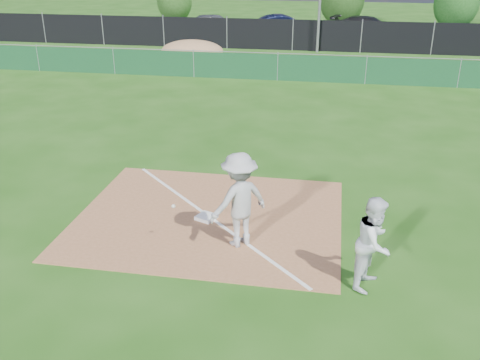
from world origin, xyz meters
name	(u,v)px	position (x,y,z in m)	size (l,w,h in m)	color
ground	(263,110)	(0.00, 10.00, 0.00)	(90.00, 90.00, 0.00)	#1D4C10
infield_dirt	(209,217)	(0.00, 1.00, 0.01)	(6.00, 5.00, 0.02)	#955F3B
foul_line	(209,217)	(0.00, 1.00, 0.03)	(0.08, 7.00, 0.01)	white
green_fence	(278,68)	(0.00, 15.00, 0.60)	(44.00, 0.05, 1.20)	#103D20
dirt_mound	(192,51)	(-5.00, 18.50, 0.58)	(3.38, 2.60, 1.17)	#9E744C
black_fence	(293,35)	(0.00, 23.00, 0.90)	(46.00, 0.04, 1.80)	black
parking_lot	(298,38)	(0.00, 28.00, 0.01)	(46.00, 9.00, 0.01)	black
first_base	(206,217)	(-0.04, 0.89, 0.06)	(0.40, 0.40, 0.08)	white
play_at_first	(239,200)	(0.89, -0.05, 1.02)	(2.06, 1.43, 2.01)	#BBBBBE
runner	(374,243)	(3.53, -1.07, 0.88)	(0.86, 0.67, 1.76)	white
car_left	(215,25)	(-5.77, 27.69, 0.77)	(1.80, 4.48, 1.53)	#97999E
car_mid	(284,26)	(-1.00, 27.86, 0.76)	(1.58, 4.53, 1.49)	black
car_right	(369,28)	(4.65, 28.22, 0.74)	(2.04, 5.01, 1.45)	black
tree_left	(174,2)	(-10.40, 33.58, 1.70)	(2.79, 2.79, 3.30)	#382316
tree_mid	(342,0)	(2.79, 33.45, 2.04)	(3.35, 3.35, 3.97)	#382316
tree_right	(456,4)	(10.96, 33.08, 1.93)	(3.16, 3.16, 3.75)	#382316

